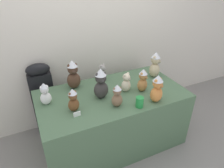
% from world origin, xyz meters
% --- Properties ---
extents(ground_plane, '(10.00, 10.00, 0.00)m').
position_xyz_m(ground_plane, '(0.00, 0.00, 0.00)').
color(ground_plane, gray).
extents(wall_back, '(7.00, 0.08, 2.60)m').
position_xyz_m(wall_back, '(0.00, 0.94, 1.30)').
color(wall_back, silver).
rests_on(wall_back, ground_plane).
extents(display_table, '(1.66, 0.88, 0.71)m').
position_xyz_m(display_table, '(0.00, 0.25, 0.36)').
color(display_table, '#4C6B4C').
rests_on(display_table, ground_plane).
extents(instrument_case, '(0.28, 0.13, 0.98)m').
position_xyz_m(instrument_case, '(-0.70, 0.82, 0.50)').
color(instrument_case, black).
rests_on(instrument_case, ground_plane).
extents(teddy_bear_ginger, '(0.17, 0.16, 0.31)m').
position_xyz_m(teddy_bear_ginger, '(0.35, -0.09, 0.87)').
color(teddy_bear_ginger, '#D17F3D').
rests_on(teddy_bear_ginger, display_table).
extents(teddy_bear_charcoal, '(0.16, 0.14, 0.35)m').
position_xyz_m(teddy_bear_charcoal, '(-0.14, 0.22, 0.88)').
color(teddy_bear_charcoal, '#383533').
rests_on(teddy_bear_charcoal, display_table).
extents(teddy_bear_chestnut, '(0.14, 0.13, 0.25)m').
position_xyz_m(teddy_bear_chestnut, '(-0.47, 0.12, 0.84)').
color(teddy_bear_chestnut, brown).
rests_on(teddy_bear_chestnut, display_table).
extents(teddy_bear_mocha, '(0.12, 0.11, 0.25)m').
position_xyz_m(teddy_bear_mocha, '(-0.06, 0.01, 0.84)').
color(teddy_bear_mocha, '#7F6047').
rests_on(teddy_bear_mocha, display_table).
extents(teddy_bear_snow, '(0.11, 0.10, 0.25)m').
position_xyz_m(teddy_bear_snow, '(-0.70, 0.35, 0.84)').
color(teddy_bear_snow, white).
rests_on(teddy_bear_snow, display_table).
extents(teddy_bear_ash, '(0.14, 0.13, 0.22)m').
position_xyz_m(teddy_bear_ash, '(0.02, 0.58, 0.82)').
color(teddy_bear_ash, gray).
rests_on(teddy_bear_ash, display_table).
extents(teddy_bear_sand, '(0.20, 0.19, 0.34)m').
position_xyz_m(teddy_bear_sand, '(0.67, 0.39, 0.88)').
color(teddy_bear_sand, '#CCB78E').
rests_on(teddy_bear_sand, display_table).
extents(teddy_bear_cream, '(0.15, 0.14, 0.23)m').
position_xyz_m(teddy_bear_cream, '(0.16, 0.23, 0.82)').
color(teddy_bear_cream, beige).
rests_on(teddy_bear_cream, display_table).
extents(teddy_bear_caramel, '(0.16, 0.14, 0.27)m').
position_xyz_m(teddy_bear_caramel, '(0.34, 0.15, 0.85)').
color(teddy_bear_caramel, '#B27A42').
rests_on(teddy_bear_caramel, display_table).
extents(teddy_bear_cocoa, '(0.16, 0.14, 0.35)m').
position_xyz_m(teddy_bear_cocoa, '(-0.35, 0.55, 0.88)').
color(teddy_bear_cocoa, '#4C3323').
rests_on(teddy_bear_cocoa, display_table).
extents(party_cup_green, '(0.08, 0.08, 0.11)m').
position_xyz_m(party_cup_green, '(0.14, -0.10, 0.77)').
color(party_cup_green, '#238C3D').
rests_on(party_cup_green, display_table).
extents(name_card_front_left, '(0.07, 0.01, 0.05)m').
position_xyz_m(name_card_front_left, '(-0.47, 0.02, 0.74)').
color(name_card_front_left, white).
rests_on(name_card_front_left, display_table).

